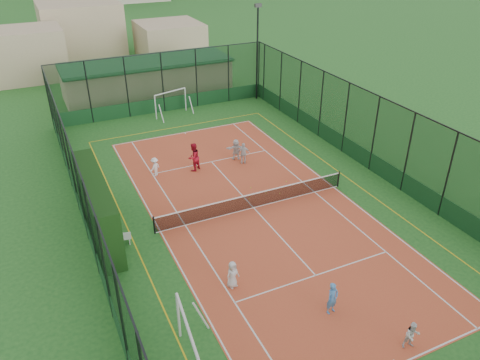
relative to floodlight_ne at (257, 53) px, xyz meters
The scene contains 18 objects.
ground 19.15m from the floodlight_ne, 117.39° to the right, with size 300.00×300.00×0.00m, color #1E5820.
court_slab 19.14m from the floodlight_ne, 117.39° to the right, with size 11.17×23.97×0.01m, color #C33F2B.
tennis_net 19.04m from the floodlight_ne, 117.39° to the right, with size 11.67×0.12×1.06m, color black, non-canonical shape.
perimeter_fence 18.77m from the floodlight_ne, 117.39° to the right, with size 18.12×34.12×5.00m, color black, non-canonical shape.
floodlight_ne is the anchor object (origin of this frame).
clubhouse 10.47m from the floodlight_ne, 147.88° to the left, with size 15.20×7.20×3.15m, color tan, non-canonical shape.
hedge_left 22.94m from the floodlight_ne, 137.83° to the right, with size 1.10×7.31×3.20m, color black.
white_bench 23.76m from the floodlight_ne, 134.33° to the right, with size 1.42×0.39×0.80m, color white, non-canonical shape.
futsal_goal_near 29.94m from the floodlight_ne, 121.56° to the right, with size 0.99×3.42×2.21m, color white, non-canonical shape.
futsal_goal_far 8.92m from the floodlight_ne, behind, with size 3.10×0.90×2.00m, color white, non-canonical shape.
child_near_left 25.48m from the floodlight_ne, 119.33° to the right, with size 0.65×0.42×1.33m, color silver.
child_near_mid 27.06m from the floodlight_ne, 110.24° to the right, with size 0.55×0.36×1.50m, color #498CD1.
child_near_right 29.23m from the floodlight_ne, 105.19° to the right, with size 0.59×0.46×1.22m, color silver.
child_far_left 16.74m from the floodlight_ne, 140.15° to the right, with size 0.81×0.47×1.25m, color white.
child_far_right 13.60m from the floodlight_ne, 120.66° to the right, with size 0.87×0.36×1.49m, color silver.
child_far_back 13.04m from the floodlight_ne, 123.29° to the right, with size 1.35×0.43×1.45m, color silver.
coach 15.12m from the floodlight_ne, 132.92° to the right, with size 0.92×0.72×1.89m, color #A91225.
tennis_balls 17.31m from the floodlight_ne, 114.80° to the right, with size 3.05×1.43×0.07m.
Camera 1 is at (-10.25, -20.01, 14.38)m, focal length 35.00 mm.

